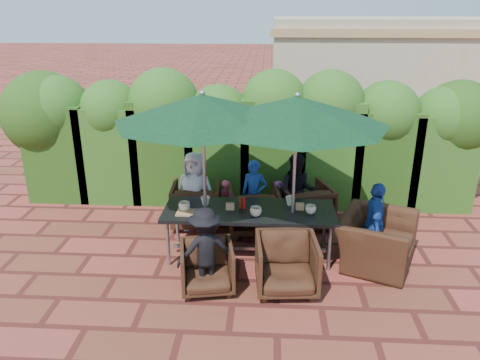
# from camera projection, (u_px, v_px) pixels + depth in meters

# --- Properties ---
(ground) EXTENTS (80.00, 80.00, 0.00)m
(ground) POSITION_uv_depth(u_px,v_px,m) (238.00, 259.00, 6.90)
(ground) COLOR maroon
(ground) RESTS_ON ground
(dining_table) EXTENTS (2.47, 0.90, 0.75)m
(dining_table) POSITION_uv_depth(u_px,v_px,m) (249.00, 214.00, 6.77)
(dining_table) COLOR black
(dining_table) RESTS_ON ground
(umbrella_left) EXTENTS (2.45, 2.45, 2.46)m
(umbrella_left) POSITION_uv_depth(u_px,v_px,m) (203.00, 109.00, 6.28)
(umbrella_left) COLOR gray
(umbrella_left) RESTS_ON ground
(umbrella_right) EXTENTS (2.48, 2.48, 2.46)m
(umbrella_right) POSITION_uv_depth(u_px,v_px,m) (297.00, 111.00, 6.14)
(umbrella_right) COLOR gray
(umbrella_right) RESTS_ON ground
(chair_far_left) EXTENTS (0.84, 0.79, 0.82)m
(chair_far_left) POSITION_uv_depth(u_px,v_px,m) (196.00, 202.00, 7.86)
(chair_far_left) COLOR black
(chair_far_left) RESTS_ON ground
(chair_far_mid) EXTENTS (0.89, 0.85, 0.83)m
(chair_far_mid) POSITION_uv_depth(u_px,v_px,m) (254.00, 207.00, 7.64)
(chair_far_mid) COLOR black
(chair_far_mid) RESTS_ON ground
(chair_far_right) EXTENTS (0.99, 0.96, 0.81)m
(chair_far_right) POSITION_uv_depth(u_px,v_px,m) (305.00, 204.00, 7.79)
(chair_far_right) COLOR black
(chair_far_right) RESTS_ON ground
(chair_near_left) EXTENTS (0.78, 0.75, 0.70)m
(chair_near_left) POSITION_uv_depth(u_px,v_px,m) (207.00, 265.00, 6.08)
(chair_near_left) COLOR black
(chair_near_left) RESTS_ON ground
(chair_near_right) EXTENTS (0.84, 0.79, 0.80)m
(chair_near_right) POSITION_uv_depth(u_px,v_px,m) (287.00, 262.00, 6.05)
(chair_near_right) COLOR black
(chair_near_right) RESTS_ON ground
(chair_end_right) EXTENTS (1.11, 1.32, 0.98)m
(chair_end_right) POSITION_uv_depth(u_px,v_px,m) (377.00, 233.00, 6.63)
(chair_end_right) COLOR black
(chair_end_right) RESTS_ON ground
(adult_far_left) EXTENTS (0.71, 0.50, 1.32)m
(adult_far_left) POSITION_uv_depth(u_px,v_px,m) (195.00, 191.00, 7.64)
(adult_far_left) COLOR silver
(adult_far_left) RESTS_ON ground
(adult_far_mid) EXTENTS (0.43, 0.36, 1.16)m
(adult_far_mid) POSITION_uv_depth(u_px,v_px,m) (254.00, 194.00, 7.74)
(adult_far_mid) COLOR #1C419A
(adult_far_mid) RESTS_ON ground
(adult_far_right) EXTENTS (0.66, 0.45, 1.29)m
(adult_far_right) POSITION_uv_depth(u_px,v_px,m) (297.00, 192.00, 7.65)
(adult_far_right) COLOR black
(adult_far_right) RESTS_ON ground
(adult_near_left) EXTENTS (0.81, 0.57, 1.15)m
(adult_near_left) POSITION_uv_depth(u_px,v_px,m) (205.00, 250.00, 5.99)
(adult_near_left) COLOR black
(adult_near_left) RESTS_ON ground
(adult_end_right) EXTENTS (0.42, 0.75, 1.22)m
(adult_end_right) POSITION_uv_depth(u_px,v_px,m) (375.00, 224.00, 6.63)
(adult_end_right) COLOR #1C419A
(adult_end_right) RESTS_ON ground
(child_left) EXTENTS (0.34, 0.31, 0.78)m
(child_left) POSITION_uv_depth(u_px,v_px,m) (227.00, 203.00, 7.88)
(child_left) COLOR #F25574
(child_left) RESTS_ON ground
(child_right) EXTENTS (0.30, 0.25, 0.79)m
(child_right) POSITION_uv_depth(u_px,v_px,m) (278.00, 204.00, 7.84)
(child_right) COLOR #7E4392
(child_right) RESTS_ON ground
(pedestrian_a) EXTENTS (1.58, 0.92, 1.60)m
(pedestrian_a) POSITION_uv_depth(u_px,v_px,m) (336.00, 136.00, 10.35)
(pedestrian_a) COLOR #248732
(pedestrian_a) RESTS_ON ground
(pedestrian_b) EXTENTS (0.99, 0.79, 1.79)m
(pedestrian_b) POSITION_uv_depth(u_px,v_px,m) (347.00, 128.00, 10.57)
(pedestrian_b) COLOR #F25574
(pedestrian_b) RESTS_ON ground
(pedestrian_c) EXTENTS (1.20, 0.91, 1.70)m
(pedestrian_c) POSITION_uv_depth(u_px,v_px,m) (396.00, 131.00, 10.55)
(pedestrian_c) COLOR gray
(pedestrian_c) RESTS_ON ground
(cup_a) EXTENTS (0.16, 0.16, 0.13)m
(cup_a) POSITION_uv_depth(u_px,v_px,m) (184.00, 206.00, 6.69)
(cup_a) COLOR beige
(cup_a) RESTS_ON dining_table
(cup_b) EXTENTS (0.14, 0.14, 0.13)m
(cup_b) POSITION_uv_depth(u_px,v_px,m) (205.00, 201.00, 6.88)
(cup_b) COLOR beige
(cup_b) RESTS_ON dining_table
(cup_c) EXTENTS (0.17, 0.17, 0.13)m
(cup_c) POSITION_uv_depth(u_px,v_px,m) (256.00, 211.00, 6.53)
(cup_c) COLOR beige
(cup_c) RESTS_ON dining_table
(cup_d) EXTENTS (0.14, 0.14, 0.13)m
(cup_d) POSITION_uv_depth(u_px,v_px,m) (290.00, 201.00, 6.87)
(cup_d) COLOR beige
(cup_d) RESTS_ON dining_table
(cup_e) EXTENTS (0.15, 0.15, 0.12)m
(cup_e) POSITION_uv_depth(u_px,v_px,m) (311.00, 209.00, 6.60)
(cup_e) COLOR beige
(cup_e) RESTS_ON dining_table
(ketchup_bottle) EXTENTS (0.04, 0.04, 0.17)m
(ketchup_bottle) POSITION_uv_depth(u_px,v_px,m) (244.00, 203.00, 6.75)
(ketchup_bottle) COLOR #B20C0A
(ketchup_bottle) RESTS_ON dining_table
(sauce_bottle) EXTENTS (0.04, 0.04, 0.17)m
(sauce_bottle) POSITION_uv_depth(u_px,v_px,m) (240.00, 203.00, 6.76)
(sauce_bottle) COLOR #4C230C
(sauce_bottle) RESTS_ON dining_table
(serving_tray) EXTENTS (0.35, 0.25, 0.02)m
(serving_tray) POSITION_uv_depth(u_px,v_px,m) (189.00, 212.00, 6.63)
(serving_tray) COLOR #A87851
(serving_tray) RESTS_ON dining_table
(number_block_left) EXTENTS (0.12, 0.06, 0.10)m
(number_block_left) POSITION_uv_depth(u_px,v_px,m) (230.00, 206.00, 6.73)
(number_block_left) COLOR tan
(number_block_left) RESTS_ON dining_table
(number_block_right) EXTENTS (0.12, 0.06, 0.10)m
(number_block_right) POSITION_uv_depth(u_px,v_px,m) (300.00, 206.00, 6.73)
(number_block_right) COLOR tan
(number_block_right) RESTS_ON dining_table
(hedge_wall) EXTENTS (9.10, 1.60, 2.48)m
(hedge_wall) POSITION_uv_depth(u_px,v_px,m) (237.00, 130.00, 8.59)
(hedge_wall) COLOR #19360E
(hedge_wall) RESTS_ON ground
(building) EXTENTS (6.20, 3.08, 3.20)m
(building) POSITION_uv_depth(u_px,v_px,m) (384.00, 80.00, 12.66)
(building) COLOR #C3AF91
(building) RESTS_ON ground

